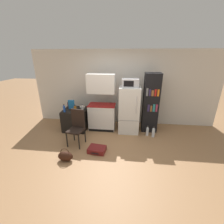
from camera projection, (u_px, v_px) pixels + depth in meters
name	position (u px, v px, depth m)	size (l,w,h in m)	color
ground_plane	(112.00, 153.00, 3.88)	(24.00, 24.00, 0.00)	#A3754C
wall_back	(124.00, 88.00, 5.26)	(6.40, 0.10, 2.56)	silver
side_table	(76.00, 119.00, 5.04)	(0.74, 0.74, 0.70)	black
kitchen_hutch	(102.00, 105.00, 4.88)	(0.88, 0.50, 1.85)	white
refrigerator	(129.00, 110.00, 4.77)	(0.64, 0.65, 1.48)	silver
microwave	(130.00, 83.00, 4.46)	(0.49, 0.35, 0.25)	#B7B7BC
bookshelf	(151.00, 103.00, 4.74)	(0.48, 0.39, 1.89)	black
bottle_wine_dark	(69.00, 105.00, 5.00)	(0.06, 0.06, 0.24)	black
bottle_milk_white	(82.00, 107.00, 4.90)	(0.07, 0.07, 0.16)	white
bottle_blue_soda	(64.00, 109.00, 4.66)	(0.07, 0.07, 0.25)	#1E47A3
bottle_amber_beer	(75.00, 109.00, 4.68)	(0.09, 0.09, 0.22)	brown
bowl	(82.00, 107.00, 5.07)	(0.17, 0.17, 0.05)	silver
cereal_box	(71.00, 105.00, 4.91)	(0.19, 0.07, 0.30)	#1E66A8
chair	(77.00, 125.00, 4.13)	(0.47, 0.47, 1.00)	black
suitcase_large_flat	(97.00, 149.00, 3.91)	(0.48, 0.39, 0.13)	maroon
handbag	(65.00, 156.00, 3.56)	(0.36, 0.20, 0.33)	#33190F
water_bottle_front	(147.00, 131.00, 4.67)	(0.08, 0.08, 0.34)	silver
water_bottle_middle	(153.00, 133.00, 4.59)	(0.09, 0.09, 0.35)	silver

